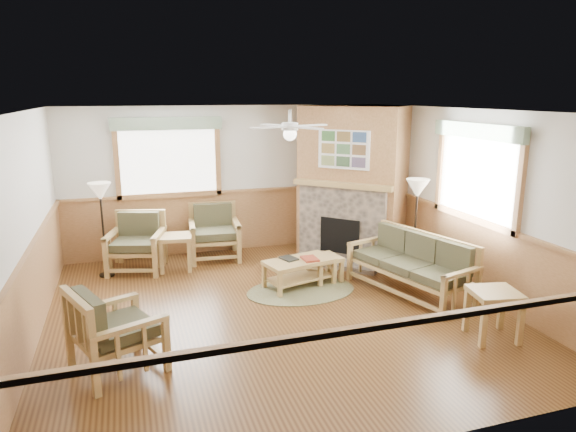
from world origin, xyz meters
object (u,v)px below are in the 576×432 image
object	(u,v)px
armchair_back_right	(215,232)
floor_lamp_left	(103,230)
end_table_chairs	(176,252)
armchair_back_left	(136,243)
footstool	(324,268)
floor_lamp_right	(415,229)
end_table_sofa	(493,314)
armchair_left	(116,329)
coffee_table	(299,273)
sofa	(410,265)

from	to	relation	value
armchair_back_right	floor_lamp_left	bearing A→B (deg)	-163.36
armchair_back_right	end_table_chairs	world-z (taller)	armchair_back_right
armchair_back_left	end_table_chairs	size ratio (longest dim) A/B	1.60
footstool	floor_lamp_right	xyz separation A→B (m)	(1.44, -0.27, 0.61)
end_table_sofa	armchair_left	bearing A→B (deg)	171.77
armchair_back_left	armchair_left	world-z (taller)	armchair_back_left
coffee_table	floor_lamp_left	xyz separation A→B (m)	(-2.86, 1.40, 0.56)
floor_lamp_right	sofa	bearing A→B (deg)	-125.96
end_table_chairs	end_table_sofa	bearing A→B (deg)	-47.46
floor_lamp_right	footstool	bearing A→B (deg)	169.54
footstool	floor_lamp_left	size ratio (longest dim) A/B	0.30
armchair_back_left	end_table_sofa	world-z (taller)	armchair_back_left
end_table_sofa	sofa	bearing A→B (deg)	97.43
armchair_back_right	footstool	xyz separation A→B (m)	(1.46, -1.67, -0.28)
coffee_table	end_table_chairs	bearing A→B (deg)	127.07
coffee_table	end_table_chairs	size ratio (longest dim) A/B	1.79
armchair_back_left	coffee_table	xyz separation A→B (m)	(2.37, -1.53, -0.26)
armchair_back_right	end_table_sofa	size ratio (longest dim) A/B	1.57
armchair_back_left	floor_lamp_right	bearing A→B (deg)	-5.54
coffee_table	floor_lamp_left	distance (m)	3.23
floor_lamp_left	armchair_back_left	bearing A→B (deg)	14.67
coffee_table	floor_lamp_right	distance (m)	1.99
armchair_back_left	end_table_chairs	distance (m)	0.68
armchair_left	floor_lamp_right	distance (m)	4.82
end_table_chairs	floor_lamp_left	distance (m)	1.22
armchair_left	end_table_sofa	distance (m)	4.38
end_table_chairs	footstool	xyz separation A→B (m)	(2.19, -1.27, -0.10)
armchair_left	footstool	xyz separation A→B (m)	(3.11, 1.82, -0.26)
end_table_chairs	end_table_sofa	xyz separation A→B (m)	(3.41, -3.72, 0.01)
end_table_sofa	floor_lamp_left	distance (m)	5.90
armchair_back_left	sofa	bearing A→B (deg)	-14.60
floor_lamp_left	coffee_table	bearing A→B (deg)	-26.04
end_table_sofa	floor_lamp_left	size ratio (longest dim) A/B	0.39
armchair_back_left	floor_lamp_left	distance (m)	0.59
sofa	floor_lamp_right	size ratio (longest dim) A/B	1.18
end_table_chairs	floor_lamp_right	xyz separation A→B (m)	(3.63, -1.53, 0.51)
armchair_left	floor_lamp_right	xyz separation A→B (m)	(4.55, 1.55, 0.34)
sofa	armchair_back_left	bearing A→B (deg)	-137.36
coffee_table	floor_lamp_left	world-z (taller)	floor_lamp_left
floor_lamp_left	floor_lamp_right	world-z (taller)	floor_lamp_right
sofa	coffee_table	xyz separation A→B (m)	(-1.47, 0.75, -0.23)
armchair_back_right	coffee_table	size ratio (longest dim) A/B	0.90
end_table_chairs	footstool	world-z (taller)	end_table_chairs
armchair_back_left	end_table_chairs	world-z (taller)	armchair_back_left
sofa	floor_lamp_right	distance (m)	0.81
end_table_sofa	floor_lamp_right	distance (m)	2.25
coffee_table	footstool	distance (m)	0.46
footstool	armchair_back_left	bearing A→B (deg)	153.17
armchair_back_right	armchair_left	bearing A→B (deg)	-110.16
armchair_left	coffee_table	size ratio (longest dim) A/B	0.87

